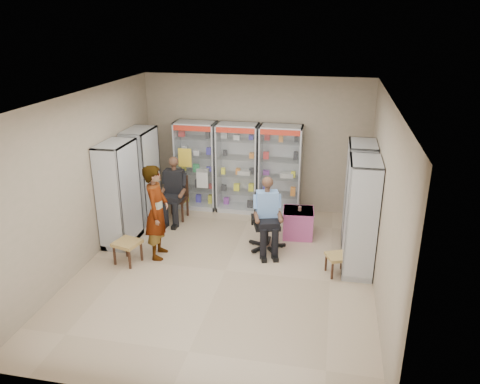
% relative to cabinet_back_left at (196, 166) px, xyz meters
% --- Properties ---
extents(floor, '(6.00, 6.00, 0.00)m').
position_rel_cabinet_back_left_xyz_m(floor, '(1.30, -2.73, -1.00)').
color(floor, tan).
rests_on(floor, ground).
extents(room_shell, '(5.02, 6.02, 3.01)m').
position_rel_cabinet_back_left_xyz_m(room_shell, '(1.30, -2.73, 0.97)').
color(room_shell, tan).
rests_on(room_shell, ground).
extents(cabinet_back_left, '(0.90, 0.50, 2.00)m').
position_rel_cabinet_back_left_xyz_m(cabinet_back_left, '(0.00, 0.00, 0.00)').
color(cabinet_back_left, '#B5B8BD').
rests_on(cabinet_back_left, floor).
extents(cabinet_back_mid, '(0.90, 0.50, 2.00)m').
position_rel_cabinet_back_left_xyz_m(cabinet_back_mid, '(0.95, 0.00, 0.00)').
color(cabinet_back_mid, '#ADB0B4').
rests_on(cabinet_back_mid, floor).
extents(cabinet_back_right, '(0.90, 0.50, 2.00)m').
position_rel_cabinet_back_left_xyz_m(cabinet_back_right, '(1.90, 0.00, 0.00)').
color(cabinet_back_right, '#B8BBC0').
rests_on(cabinet_back_right, floor).
extents(cabinet_right_far, '(0.90, 0.50, 2.00)m').
position_rel_cabinet_back_left_xyz_m(cabinet_right_far, '(3.53, -1.13, 0.00)').
color(cabinet_right_far, '#AEAFB5').
rests_on(cabinet_right_far, floor).
extents(cabinet_right_near, '(0.90, 0.50, 2.00)m').
position_rel_cabinet_back_left_xyz_m(cabinet_right_near, '(3.53, -2.23, 0.00)').
color(cabinet_right_near, '#B7BBBE').
rests_on(cabinet_right_near, floor).
extents(cabinet_left_far, '(0.90, 0.50, 2.00)m').
position_rel_cabinet_back_left_xyz_m(cabinet_left_far, '(-0.93, -0.93, 0.00)').
color(cabinet_left_far, '#B4B7BC').
rests_on(cabinet_left_far, floor).
extents(cabinet_left_near, '(0.90, 0.50, 2.00)m').
position_rel_cabinet_back_left_xyz_m(cabinet_left_near, '(-0.93, -2.03, 0.00)').
color(cabinet_left_near, '#BABBC2').
rests_on(cabinet_left_near, floor).
extents(wooden_chair, '(0.42, 0.42, 0.94)m').
position_rel_cabinet_back_left_xyz_m(wooden_chair, '(-0.25, -0.73, -0.53)').
color(wooden_chair, black).
rests_on(wooden_chair, floor).
extents(seated_customer, '(0.44, 0.60, 1.34)m').
position_rel_cabinet_back_left_xyz_m(seated_customer, '(-0.25, -0.78, -0.33)').
color(seated_customer, black).
rests_on(seated_customer, floor).
extents(office_chair, '(0.73, 0.73, 1.07)m').
position_rel_cabinet_back_left_xyz_m(office_chair, '(1.87, -1.73, -0.46)').
color(office_chair, black).
rests_on(office_chair, floor).
extents(seated_shopkeeper, '(0.61, 0.73, 1.37)m').
position_rel_cabinet_back_left_xyz_m(seated_shopkeeper, '(1.87, -1.78, -0.32)').
color(seated_shopkeeper, '#6CACD5').
rests_on(seated_shopkeeper, floor).
extents(pink_trunk, '(0.63, 0.61, 0.56)m').
position_rel_cabinet_back_left_xyz_m(pink_trunk, '(2.41, -1.09, -0.72)').
color(pink_trunk, '#BF4CA2').
rests_on(pink_trunk, floor).
extents(tea_glass, '(0.07, 0.07, 0.09)m').
position_rel_cabinet_back_left_xyz_m(tea_glass, '(2.44, -1.11, -0.39)').
color(tea_glass, '#501606').
rests_on(tea_glass, pink_trunk).
extents(woven_stool_a, '(0.47, 0.47, 0.36)m').
position_rel_cabinet_back_left_xyz_m(woven_stool_a, '(3.20, -2.45, -0.82)').
color(woven_stool_a, '#B08A4A').
rests_on(woven_stool_a, floor).
extents(woven_stool_b, '(0.51, 0.51, 0.42)m').
position_rel_cabinet_back_left_xyz_m(woven_stool_b, '(-0.48, -2.79, -0.79)').
color(woven_stool_b, '#9F8143').
rests_on(woven_stool_b, floor).
extents(standing_man, '(0.50, 0.69, 1.75)m').
position_rel_cabinet_back_left_xyz_m(standing_man, '(-0.03, -2.43, -0.12)').
color(standing_man, gray).
rests_on(standing_man, floor).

